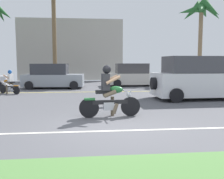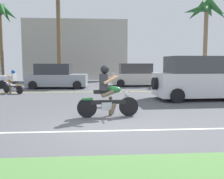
# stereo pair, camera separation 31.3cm
# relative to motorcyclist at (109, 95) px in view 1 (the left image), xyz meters

# --- Properties ---
(ground) EXTENTS (56.00, 30.00, 0.04)m
(ground) POSITION_rel_motorcyclist_xyz_m (0.07, 1.56, -0.73)
(ground) COLOR #545459
(lane_line_near) EXTENTS (50.40, 0.12, 0.01)m
(lane_line_near) POSITION_rel_motorcyclist_xyz_m (0.07, -1.74, -0.71)
(lane_line_near) COLOR silver
(lane_line_near) RESTS_ON ground
(lane_line_far) EXTENTS (50.40, 0.12, 0.01)m
(lane_line_far) POSITION_rel_motorcyclist_xyz_m (0.07, 7.16, -0.71)
(lane_line_far) COLOR yellow
(lane_line_far) RESTS_ON ground
(motorcyclist) EXTENTS (2.01, 0.66, 1.68)m
(motorcyclist) POSITION_rel_motorcyclist_xyz_m (0.00, 0.00, 0.00)
(motorcyclist) COLOR black
(motorcyclist) RESTS_ON ground
(suv_nearby) EXTENTS (4.82, 2.30, 2.06)m
(suv_nearby) POSITION_rel_motorcyclist_xyz_m (4.79, 3.66, 0.29)
(suv_nearby) COLOR silver
(suv_nearby) RESTS_ON ground
(parked_car_1) EXTENTS (4.17, 2.21, 1.69)m
(parked_car_1) POSITION_rel_motorcyclist_xyz_m (-3.02, 9.79, 0.07)
(parked_car_1) COLOR #8C939E
(parked_car_1) RESTS_ON ground
(parked_car_2) EXTENTS (4.10, 1.89, 1.70)m
(parked_car_2) POSITION_rel_motorcyclist_xyz_m (2.92, 10.95, 0.07)
(parked_car_2) COLOR beige
(parked_car_2) RESTS_ON ground
(palm_tree_1) EXTENTS (3.93, 3.80, 7.21)m
(palm_tree_1) POSITION_rel_motorcyclist_xyz_m (9.26, 13.44, 5.26)
(palm_tree_1) COLOR #846B4C
(palm_tree_1) RESTS_ON ground
(motorcyclist_distant) EXTENTS (1.38, 0.97, 1.35)m
(motorcyclist_distant) POSITION_rel_motorcyclist_xyz_m (-5.06, 6.73, -0.14)
(motorcyclist_distant) COLOR black
(motorcyclist_distant) RESTS_ON ground
(building_far) EXTENTS (10.42, 4.00, 6.08)m
(building_far) POSITION_rel_motorcyclist_xyz_m (-2.19, 19.56, 2.33)
(building_far) COLOR #A8A399
(building_far) RESTS_ON ground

